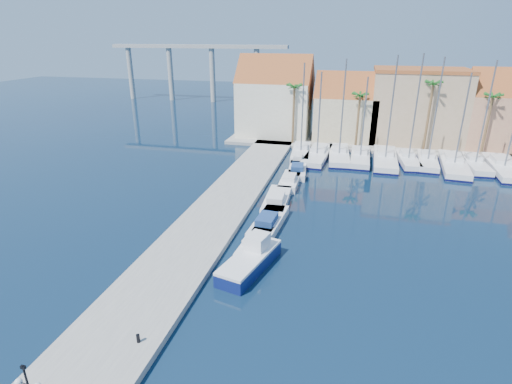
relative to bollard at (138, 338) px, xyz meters
The scene contains 30 objects.
ground 8.90m from the bollard, 34.93° to the left, with size 260.00×260.00×0.00m, color black.
quay_west 18.67m from the bollard, 95.31° to the left, with size 6.00×77.00×0.50m, color gray.
shore_north 55.82m from the bollard, 71.97° to the left, with size 54.00×16.00×0.50m, color gray.
bollard is the anchor object (origin of this frame).
fishing_boat 10.67m from the bollard, 67.67° to the left, with size 3.77×7.04×2.35m.
motorboat_west_0 13.31m from the bollard, 74.25° to the left, with size 2.23×5.71×1.40m.
motorboat_west_1 17.55m from the bollard, 77.33° to the left, with size 2.72×7.26×1.40m.
motorboat_west_2 22.81m from the bollard, 81.05° to the left, with size 2.70×7.45×1.40m.
motorboat_west_3 29.16m from the bollard, 82.32° to the left, with size 2.23×6.53×1.40m.
motorboat_west_4 33.45m from the bollard, 82.84° to the left, with size 2.81×6.99×1.40m.
motorboat_west_5 37.71m from the bollard, 84.50° to the left, with size 1.91×5.38×1.40m.
sailboat_0 41.63m from the bollard, 85.23° to the left, with size 3.37×9.93×13.32m.
sailboat_1 41.03m from the bollard, 81.54° to the left, with size 3.75×11.34×12.26m.
sailboat_2 42.34m from the bollard, 77.68° to the left, with size 3.58×10.94×13.94m.
sailboat_3 42.68m from the bollard, 73.60° to the left, with size 2.72×9.93×11.71m.
sailboat_4 43.88m from the bollard, 69.36° to the left, with size 3.41×11.94×14.49m.
sailboat_5 45.20m from the bollard, 65.84° to the left, with size 3.10×9.08×14.71m.
sailboat_6 46.46m from the bollard, 62.95° to the left, with size 3.20×9.51×14.32m.
sailboat_7 47.31m from the bollard, 59.05° to the left, with size 4.13×12.17×12.53m.
sailboat_8 49.48m from the bollard, 56.84° to the left, with size 2.78×9.35×14.00m.
sailboat_9 50.77m from the bollard, 53.29° to the left, with size 3.48×11.85×12.55m.
building_0 52.47m from the bollard, 93.00° to the left, with size 12.30×9.00×13.50m.
building_1 53.09m from the bollard, 79.90° to the left, with size 10.30×8.00×11.00m.
building_2 57.08m from the bollard, 69.10° to the left, with size 14.20×10.20×11.50m.
building_3 61.48m from the bollard, 58.21° to the left, with size 10.30×8.00×12.00m.
palm_0 47.83m from the bollard, 88.45° to the left, with size 2.60×2.60×10.15m.
palm_1 48.97m from the bollard, 76.53° to the left, with size 2.60×2.60×9.15m.
palm_2 52.49m from the bollard, 65.68° to the left, with size 2.60×2.60×11.15m.
palm_3 55.99m from the bollard, 58.13° to the left, with size 2.60×2.60×9.65m.
viaduct 93.19m from the bollard, 110.06° to the left, with size 48.00×2.20×14.45m.
Camera 1 is at (3.65, -20.97, 16.91)m, focal length 28.00 mm.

